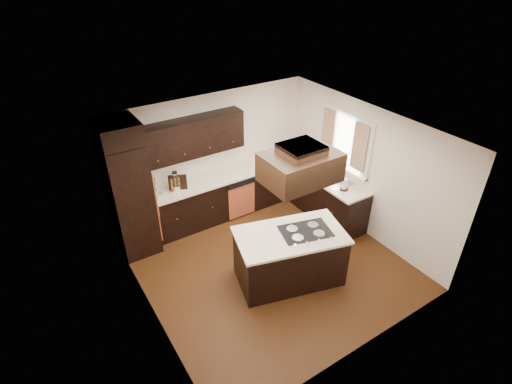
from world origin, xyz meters
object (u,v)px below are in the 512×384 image
at_px(oven_column, 130,199).
at_px(spice_rack, 178,182).
at_px(range_hood, 300,167).
at_px(island, 289,257).

xyz_separation_m(oven_column, spice_rack, (0.92, 0.08, 0.00)).
bearing_deg(range_hood, island, 101.84).
bearing_deg(oven_column, spice_rack, 5.20).
bearing_deg(range_hood, oven_column, 129.74).
distance_m(island, range_hood, 1.72).
distance_m(range_hood, spice_rack, 2.76).
bearing_deg(range_hood, spice_rack, 112.29).
bearing_deg(oven_column, island, -49.27).
height_order(island, range_hood, range_hood).
xyz_separation_m(oven_column, island, (1.85, -2.15, -0.62)).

